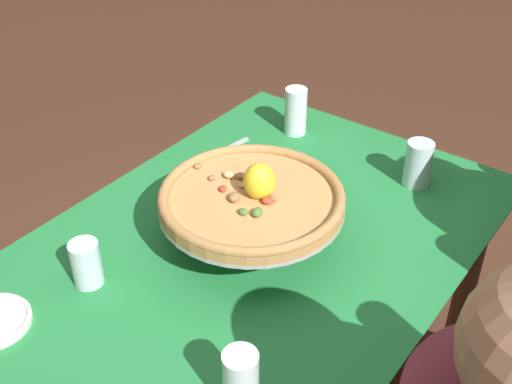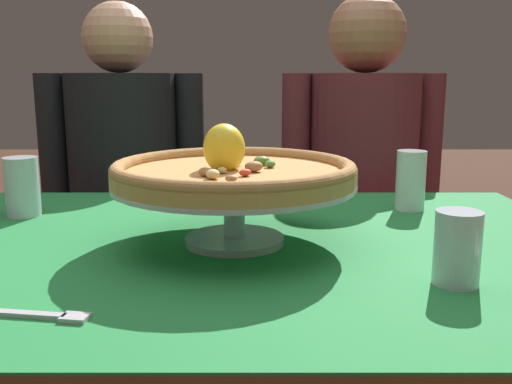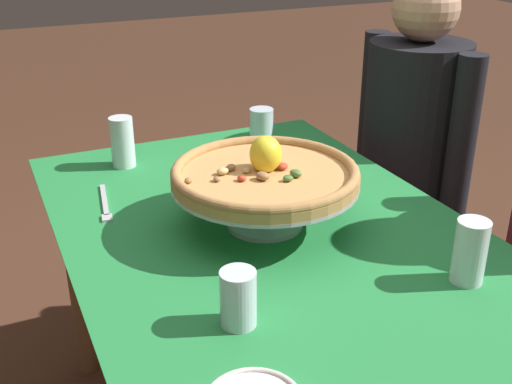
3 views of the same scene
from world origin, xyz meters
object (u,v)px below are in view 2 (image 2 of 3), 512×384
object	(u,v)px
dinner_fork	(14,314)
diner_left	(124,226)
water_glass_back_right	(408,184)
water_glass_front_right	(454,251)
pizza_stand	(229,197)
water_glass_back_left	(20,190)
pizza	(228,171)
diner_right	(358,219)

from	to	relation	value
dinner_fork	diner_left	world-z (taller)	diner_left
dinner_fork	diner_left	xyz separation A→B (m)	(-0.09, 0.98, -0.15)
water_glass_back_right	water_glass_front_right	xyz separation A→B (m)	(-0.06, -0.45, -0.01)
pizza_stand	diner_left	bearing A→B (deg)	116.80
diner_left	pizza_stand	bearing A→B (deg)	-63.20
water_glass_back_left	water_glass_front_right	size ratio (longest dim) A/B	1.18
pizza	water_glass_back_right	distance (m)	0.46
pizza_stand	diner_left	size ratio (longest dim) A/B	0.35
pizza	diner_left	bearing A→B (deg)	116.78
dinner_fork	diner_left	size ratio (longest dim) A/B	0.17
diner_left	water_glass_back_right	bearing A→B (deg)	-30.17
pizza_stand	water_glass_back_left	size ratio (longest dim) A/B	3.38
pizza_stand	pizza	size ratio (longest dim) A/B	1.00
pizza	dinner_fork	distance (m)	0.41
water_glass_front_right	diner_left	size ratio (longest dim) A/B	0.09
pizza	diner_left	size ratio (longest dim) A/B	0.34
water_glass_front_right	diner_right	bearing A→B (deg)	88.00
water_glass_back_right	water_glass_back_left	bearing A→B (deg)	-176.08
water_glass_back_right	diner_right	size ratio (longest dim) A/B	0.11
water_glass_back_left	dinner_fork	distance (m)	0.54
water_glass_back_right	diner_left	world-z (taller)	diner_left
pizza_stand	water_glass_front_right	world-z (taller)	pizza_stand
water_glass_back_right	water_glass_back_left	xyz separation A→B (m)	(-0.82, -0.06, -0.00)
pizza	pizza_stand	bearing A→B (deg)	-42.17
water_glass_back_left	water_glass_front_right	bearing A→B (deg)	-27.64
pizza	water_glass_back_left	bearing A→B (deg)	155.42
water_glass_back_right	dinner_fork	distance (m)	0.84
pizza_stand	pizza	bearing A→B (deg)	137.83
pizza_stand	water_glass_back_right	xyz separation A→B (m)	(0.38, 0.26, -0.03)
water_glass_back_right	dinner_fork	world-z (taller)	water_glass_back_right
dinner_fork	diner_right	bearing A→B (deg)	58.86
water_glass_front_right	dinner_fork	xyz separation A→B (m)	(-0.57, -0.11, -0.04)
diner_left	diner_right	size ratio (longest dim) A/B	0.98
water_glass_back_left	diner_left	size ratio (longest dim) A/B	0.10
pizza_stand	water_glass_back_left	distance (m)	0.48
water_glass_front_right	diner_right	xyz separation A→B (m)	(0.03, 0.88, -0.18)
water_glass_back_left	pizza	bearing A→B (deg)	-24.58
water_glass_back_left	diner_left	xyz separation A→B (m)	(0.10, 0.47, -0.20)
dinner_fork	diner_right	xyz separation A→B (m)	(0.60, 0.99, -0.13)
pizza_stand	water_glass_back_left	xyz separation A→B (m)	(-0.44, 0.20, -0.03)
pizza	water_glass_back_left	world-z (taller)	pizza
dinner_fork	pizza	bearing A→B (deg)	51.17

